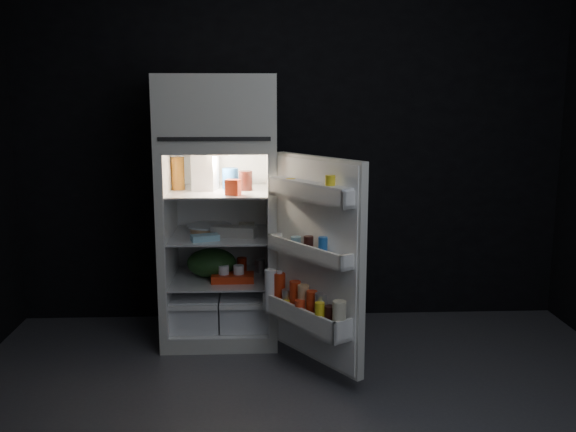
{
  "coord_description": "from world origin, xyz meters",
  "views": [
    {
      "loc": [
        -0.24,
        -2.98,
        1.65
      ],
      "look_at": [
        -0.06,
        1.0,
        0.9
      ],
      "focal_mm": 40.0,
      "sensor_mm": 36.0,
      "label": 1
    }
  ],
  "objects_px": {
    "milk_jug": "(205,172)",
    "yogurt_tray": "(233,278)",
    "fridge_door": "(314,265)",
    "egg_carton": "(234,232)",
    "refrigerator": "(219,200)"
  },
  "relations": [
    {
      "from": "yogurt_tray",
      "to": "egg_carton",
      "type": "bearing_deg",
      "value": 66.94
    },
    {
      "from": "fridge_door",
      "to": "yogurt_tray",
      "type": "height_order",
      "value": "fridge_door"
    },
    {
      "from": "fridge_door",
      "to": "yogurt_tray",
      "type": "relative_size",
      "value": 4.34
    },
    {
      "from": "milk_jug",
      "to": "yogurt_tray",
      "type": "relative_size",
      "value": 0.85
    },
    {
      "from": "fridge_door",
      "to": "milk_jug",
      "type": "distance_m",
      "value": 1.06
    },
    {
      "from": "egg_carton",
      "to": "yogurt_tray",
      "type": "height_order",
      "value": "egg_carton"
    },
    {
      "from": "refrigerator",
      "to": "egg_carton",
      "type": "height_order",
      "value": "refrigerator"
    },
    {
      "from": "refrigerator",
      "to": "egg_carton",
      "type": "distance_m",
      "value": 0.25
    },
    {
      "from": "fridge_door",
      "to": "milk_jug",
      "type": "height_order",
      "value": "fridge_door"
    },
    {
      "from": "refrigerator",
      "to": "fridge_door",
      "type": "distance_m",
      "value": 0.95
    },
    {
      "from": "fridge_door",
      "to": "egg_carton",
      "type": "height_order",
      "value": "fridge_door"
    },
    {
      "from": "milk_jug",
      "to": "yogurt_tray",
      "type": "height_order",
      "value": "milk_jug"
    },
    {
      "from": "milk_jug",
      "to": "yogurt_tray",
      "type": "bearing_deg",
      "value": -25.01
    },
    {
      "from": "fridge_door",
      "to": "yogurt_tray",
      "type": "bearing_deg",
      "value": 132.67
    },
    {
      "from": "milk_jug",
      "to": "fridge_door",
      "type": "bearing_deg",
      "value": -33.39
    }
  ]
}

